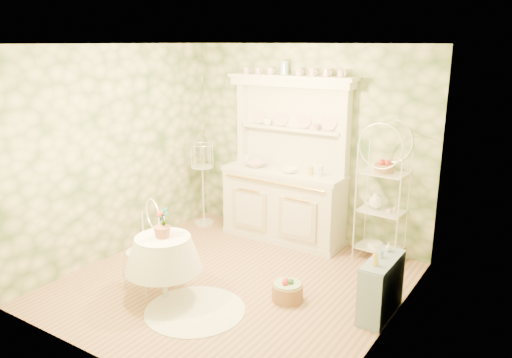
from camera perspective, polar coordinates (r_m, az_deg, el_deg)
The scene contains 22 objects.
floor at distance 5.95m, azimuth -2.67°, elevation -11.84°, with size 3.60×3.60×0.00m, color tan.
ceiling at distance 5.28m, azimuth -3.05°, elevation 15.16°, with size 3.60×3.60×0.00m, color white.
wall_left at distance 6.65m, azimuth -15.58°, elevation 2.94°, with size 3.60×3.60×0.00m, color beige.
wall_right at distance 4.68m, azimuth 15.37°, elevation -2.20°, with size 3.60×3.60×0.00m, color beige.
wall_back at distance 6.96m, azimuth 5.83°, elevation 3.98°, with size 3.60×3.60×0.00m, color beige.
wall_front at distance 4.20m, azimuth -17.36°, elevation -4.40°, with size 3.60×3.60×0.00m, color beige.
kitchen_dresser at distance 6.86m, azimuth 3.23°, elevation 2.11°, with size 1.87×0.61×2.29m, color white.
bakers_rack at distance 6.48m, azimuth 14.23°, elevation -1.97°, with size 0.52×0.37×1.68m, color white.
side_shelf at distance 5.36m, azimuth 14.10°, elevation -11.91°, with size 0.26×0.70×0.60m, color #7F95AE.
round_table at distance 5.59m, azimuth -10.44°, elevation -10.05°, with size 0.63×0.63×0.69m, color white.
cafe_chair at distance 5.79m, azimuth -12.69°, elevation -8.12°, with size 0.41×0.41×0.90m, color white.
birdcage_stand at distance 7.58m, azimuth -6.10°, elevation -0.32°, with size 0.32×0.32×1.35m, color white.
floor_basket at distance 5.57m, azimuth 3.60°, elevation -12.62°, with size 0.34×0.34×0.22m, color #A5754B.
lace_rug at distance 5.44m, azimuth -6.98°, elevation -14.67°, with size 1.06×1.06×0.01m, color white.
bowl_floral at distance 7.07m, azimuth -0.02°, elevation 1.48°, with size 0.30×0.30×0.07m, color white.
bowl_white at distance 6.76m, azimuth 3.81°, elevation 0.77°, with size 0.21×0.21×0.07m, color white.
cup_left at distance 7.07m, azimuth 1.29°, elevation 6.38°, with size 0.12×0.12×0.10m, color white.
cup_right at distance 6.73m, azimuth 6.82°, elevation 5.81°, with size 0.09×0.09×0.09m, color white.
potted_geranium at distance 5.41m, azimuth -10.52°, elevation -5.09°, with size 0.17×0.11×0.32m, color #3F7238.
bottle_amber at distance 5.05m, azimuth 13.51°, elevation -8.87°, with size 0.06×0.06×0.16m, color gold.
bottle_blue at distance 5.25m, azimuth 14.02°, elevation -8.29°, with size 0.05×0.05×0.11m, color #83A6C6.
bottle_glass at distance 5.42m, azimuth 14.92°, elevation -7.65°, with size 0.07×0.07×0.09m, color silver.
Camera 1 is at (3.09, -4.28, 2.73)m, focal length 35.00 mm.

